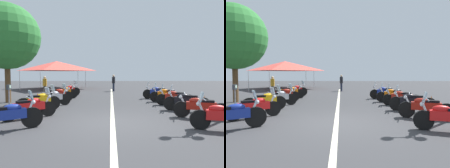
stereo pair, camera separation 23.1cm
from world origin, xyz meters
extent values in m
plane|color=#38383A|center=(0.00, 0.00, 0.00)|extent=(80.00, 80.00, 0.00)
cube|color=beige|center=(4.51, 0.00, 0.00)|extent=(21.66, 0.16, 0.01)
cylinder|color=black|center=(-0.60, 2.65, 0.34)|extent=(0.49, 0.64, 0.67)
cube|color=navy|center=(-1.01, 3.27, 0.52)|extent=(0.86, 1.10, 0.30)
ellipsoid|color=navy|center=(-0.91, 3.12, 0.72)|extent=(0.50, 0.58, 0.22)
cylinder|color=silver|center=(-0.63, 2.70, 0.64)|extent=(0.22, 0.28, 0.58)
cylinder|color=silver|center=(-0.65, 2.73, 1.00)|extent=(0.54, 0.38, 0.04)
sphere|color=silver|center=(-0.57, 2.61, 0.84)|extent=(0.14, 0.14, 0.14)
cube|color=silver|center=(-0.61, 2.67, 1.07)|extent=(0.37, 0.30, 0.32)
cylinder|color=black|center=(1.15, 2.67, 0.31)|extent=(0.51, 0.57, 0.62)
cylinder|color=black|center=(0.18, 3.84, 0.31)|extent=(0.51, 0.57, 0.62)
cube|color=red|center=(0.66, 3.25, 0.49)|extent=(0.95, 1.07, 0.30)
ellipsoid|color=red|center=(0.78, 3.12, 0.69)|extent=(0.53, 0.57, 0.22)
cube|color=black|center=(0.52, 3.42, 0.67)|extent=(0.51, 0.54, 0.12)
cylinder|color=silver|center=(1.11, 2.72, 0.61)|extent=(0.24, 0.27, 0.58)
cylinder|color=silver|center=(1.08, 2.75, 0.97)|extent=(0.50, 0.43, 0.04)
sphere|color=silver|center=(1.18, 2.63, 0.81)|extent=(0.14, 0.14, 0.14)
cylinder|color=silver|center=(0.51, 3.72, 0.22)|extent=(0.41, 0.47, 0.08)
cube|color=silver|center=(1.14, 2.69, 1.04)|extent=(0.35, 0.32, 0.32)
cylinder|color=black|center=(2.68, 2.90, 0.33)|extent=(0.51, 0.62, 0.67)
cylinder|color=black|center=(1.87, 4.01, 0.33)|extent=(0.51, 0.62, 0.67)
cube|color=#EAB214|center=(2.28, 3.46, 0.51)|extent=(0.84, 1.01, 0.30)
ellipsoid|color=#EAB214|center=(2.38, 3.31, 0.71)|extent=(0.52, 0.57, 0.22)
cube|color=black|center=(2.15, 3.63, 0.69)|extent=(0.49, 0.54, 0.12)
cylinder|color=silver|center=(2.65, 2.95, 0.63)|extent=(0.23, 0.28, 0.58)
cylinder|color=silver|center=(2.63, 2.98, 0.99)|extent=(0.52, 0.40, 0.04)
sphere|color=silver|center=(2.71, 2.86, 0.83)|extent=(0.14, 0.14, 0.14)
cylinder|color=silver|center=(2.18, 3.90, 0.23)|extent=(0.39, 0.49, 0.08)
cube|color=silver|center=(2.67, 2.92, 1.06)|extent=(0.36, 0.31, 0.32)
cylinder|color=black|center=(4.07, 2.65, 0.32)|extent=(0.48, 0.60, 0.63)
cylinder|color=black|center=(3.19, 3.89, 0.32)|extent=(0.48, 0.60, 0.63)
cube|color=silver|center=(3.63, 3.27, 0.50)|extent=(0.90, 1.10, 0.30)
ellipsoid|color=silver|center=(3.73, 3.13, 0.70)|extent=(0.51, 0.57, 0.22)
cube|color=black|center=(3.50, 3.45, 0.68)|extent=(0.49, 0.54, 0.12)
cylinder|color=silver|center=(4.03, 2.70, 0.62)|extent=(0.22, 0.28, 0.58)
cylinder|color=silver|center=(4.01, 2.74, 0.98)|extent=(0.53, 0.39, 0.04)
sphere|color=silver|center=(4.09, 2.61, 0.82)|extent=(0.14, 0.14, 0.14)
cylinder|color=silver|center=(3.51, 3.75, 0.22)|extent=(0.38, 0.50, 0.08)
cube|color=silver|center=(4.05, 2.67, 1.05)|extent=(0.36, 0.31, 0.32)
cylinder|color=black|center=(5.67, 2.82, 0.31)|extent=(0.44, 0.61, 0.62)
cylinder|color=black|center=(4.91, 4.08, 0.31)|extent=(0.44, 0.61, 0.62)
cube|color=maroon|center=(5.29, 3.45, 0.49)|extent=(0.82, 1.10, 0.30)
ellipsoid|color=maroon|center=(5.38, 3.30, 0.69)|extent=(0.49, 0.58, 0.22)
cube|color=black|center=(5.17, 3.64, 0.67)|extent=(0.47, 0.55, 0.12)
cylinder|color=silver|center=(5.64, 2.87, 0.61)|extent=(0.21, 0.28, 0.58)
cylinder|color=silver|center=(5.62, 2.91, 0.97)|extent=(0.55, 0.36, 0.04)
sphere|color=silver|center=(5.69, 2.78, 0.81)|extent=(0.14, 0.14, 0.14)
cylinder|color=silver|center=(5.21, 3.92, 0.22)|extent=(0.35, 0.51, 0.08)
cylinder|color=black|center=(7.12, 2.78, 0.33)|extent=(0.43, 0.66, 0.67)
cylinder|color=black|center=(6.43, 4.13, 0.33)|extent=(0.43, 0.66, 0.67)
cube|color=orange|center=(6.77, 3.45, 0.51)|extent=(0.77, 1.15, 0.30)
ellipsoid|color=orange|center=(6.86, 3.29, 0.71)|extent=(0.47, 0.58, 0.22)
cube|color=black|center=(6.67, 3.65, 0.69)|extent=(0.45, 0.55, 0.12)
cylinder|color=silver|center=(7.09, 2.83, 0.63)|extent=(0.19, 0.29, 0.58)
cylinder|color=silver|center=(7.07, 2.87, 0.99)|extent=(0.57, 0.32, 0.04)
sphere|color=silver|center=(7.14, 2.73, 0.83)|extent=(0.14, 0.14, 0.14)
cylinder|color=silver|center=(6.73, 3.94, 0.23)|extent=(0.32, 0.53, 0.08)
cylinder|color=black|center=(8.71, 2.86, 0.33)|extent=(0.50, 0.63, 0.67)
cylinder|color=black|center=(7.90, 3.99, 0.33)|extent=(0.50, 0.63, 0.67)
cube|color=red|center=(8.30, 3.42, 0.51)|extent=(0.84, 1.02, 0.30)
ellipsoid|color=red|center=(8.41, 3.27, 0.71)|extent=(0.51, 0.57, 0.22)
cube|color=black|center=(8.18, 3.60, 0.69)|extent=(0.49, 0.54, 0.12)
cylinder|color=silver|center=(8.67, 2.91, 0.63)|extent=(0.23, 0.28, 0.58)
cylinder|color=silver|center=(8.65, 2.94, 0.99)|extent=(0.53, 0.39, 0.04)
sphere|color=silver|center=(8.74, 2.82, 0.83)|extent=(0.14, 0.14, 0.14)
cylinder|color=silver|center=(8.21, 3.86, 0.23)|extent=(0.38, 0.49, 0.08)
cube|color=silver|center=(8.70, 2.87, 1.06)|extent=(0.36, 0.31, 0.32)
cylinder|color=black|center=(-0.84, -2.76, 0.31)|extent=(0.31, 0.63, 0.62)
cube|color=red|center=(-1.02, -3.42, 0.49)|extent=(0.56, 1.07, 0.30)
ellipsoid|color=red|center=(-0.97, -3.24, 0.69)|extent=(0.39, 0.57, 0.22)
cylinder|color=silver|center=(-0.85, -2.82, 0.61)|extent=(0.15, 0.30, 0.58)
cylinder|color=silver|center=(-0.86, -2.86, 0.97)|extent=(0.61, 0.21, 0.04)
sphere|color=silver|center=(-0.82, -2.71, 0.81)|extent=(0.14, 0.14, 0.14)
cube|color=silver|center=(-0.84, -2.78, 1.04)|extent=(0.38, 0.22, 0.32)
cylinder|color=black|center=(0.91, -2.80, 0.32)|extent=(0.34, 0.66, 0.65)
cylinder|color=black|center=(0.44, -4.16, 0.32)|extent=(0.34, 0.66, 0.65)
cube|color=maroon|center=(0.67, -3.48, 0.50)|extent=(0.62, 1.12, 0.30)
ellipsoid|color=maroon|center=(0.73, -3.31, 0.70)|extent=(0.42, 0.58, 0.22)
cube|color=black|center=(0.60, -3.69, 0.68)|extent=(0.40, 0.54, 0.12)
cylinder|color=silver|center=(0.89, -2.86, 0.62)|extent=(0.16, 0.30, 0.58)
cylinder|color=silver|center=(0.87, -2.90, 0.98)|extent=(0.60, 0.24, 0.04)
sphere|color=silver|center=(0.92, -2.75, 0.82)|extent=(0.14, 0.14, 0.14)
cylinder|color=silver|center=(0.36, -3.83, 0.23)|extent=(0.26, 0.55, 0.08)
cylinder|color=black|center=(2.41, -2.81, 0.34)|extent=(0.36, 0.68, 0.68)
cylinder|color=black|center=(1.93, -4.17, 0.34)|extent=(0.36, 0.68, 0.68)
cube|color=black|center=(2.17, -3.49, 0.52)|extent=(0.63, 1.13, 0.30)
ellipsoid|color=black|center=(2.23, -3.32, 0.72)|extent=(0.42, 0.58, 0.22)
cube|color=black|center=(2.10, -3.70, 0.70)|extent=(0.41, 0.54, 0.12)
cylinder|color=silver|center=(2.39, -2.86, 0.64)|extent=(0.16, 0.30, 0.58)
cylinder|color=silver|center=(2.38, -2.90, 1.00)|extent=(0.60, 0.25, 0.04)
sphere|color=silver|center=(2.43, -2.76, 0.84)|extent=(0.14, 0.14, 0.14)
cylinder|color=silver|center=(1.85, -3.84, 0.24)|extent=(0.26, 0.54, 0.08)
cube|color=silver|center=(2.41, -2.83, 1.07)|extent=(0.38, 0.24, 0.32)
cylinder|color=black|center=(4.02, -2.79, 0.31)|extent=(0.29, 0.64, 0.63)
cylinder|color=black|center=(3.65, -4.23, 0.31)|extent=(0.29, 0.64, 0.63)
cube|color=maroon|center=(3.84, -3.51, 0.49)|extent=(0.56, 1.16, 0.30)
ellipsoid|color=maroon|center=(3.88, -3.34, 0.69)|extent=(0.38, 0.57, 0.22)
cube|color=black|center=(3.78, -3.72, 0.67)|extent=(0.37, 0.53, 0.12)
cylinder|color=silver|center=(4.01, -2.85, 0.61)|extent=(0.14, 0.30, 0.58)
cylinder|color=silver|center=(4.00, -2.89, 0.97)|extent=(0.61, 0.20, 0.04)
sphere|color=silver|center=(4.04, -2.74, 0.81)|extent=(0.14, 0.14, 0.14)
cylinder|color=silver|center=(3.55, -3.90, 0.22)|extent=(0.22, 0.55, 0.08)
cube|color=silver|center=(4.02, -2.81, 1.04)|extent=(0.38, 0.21, 0.32)
cylinder|color=black|center=(5.29, -2.68, 0.32)|extent=(0.24, 0.65, 0.64)
cylinder|color=black|center=(5.06, -4.11, 0.32)|extent=(0.24, 0.65, 0.64)
cube|color=orange|center=(5.17, -3.39, 0.50)|extent=(0.45, 1.13, 0.30)
ellipsoid|color=orange|center=(5.20, -3.22, 0.70)|extent=(0.34, 0.56, 0.22)
cube|color=black|center=(5.14, -3.61, 0.68)|extent=(0.33, 0.52, 0.12)
cylinder|color=silver|center=(5.28, -2.74, 0.62)|extent=(0.12, 0.30, 0.58)
cylinder|color=silver|center=(5.27, -2.78, 0.98)|extent=(0.62, 0.14, 0.04)
sphere|color=silver|center=(5.30, -2.63, 0.82)|extent=(0.14, 0.14, 0.14)
cylinder|color=silver|center=(4.92, -3.79, 0.22)|extent=(0.17, 0.56, 0.08)
cube|color=silver|center=(5.29, -2.70, 1.05)|extent=(0.37, 0.18, 0.32)
cylinder|color=black|center=(6.86, -2.51, 0.33)|extent=(0.26, 0.67, 0.66)
cylinder|color=black|center=(6.60, -3.96, 0.33)|extent=(0.26, 0.67, 0.66)
cube|color=navy|center=(6.73, -3.24, 0.51)|extent=(0.48, 1.15, 0.30)
ellipsoid|color=navy|center=(6.76, -3.06, 0.71)|extent=(0.35, 0.56, 0.22)
cube|color=black|center=(6.69, -3.46, 0.69)|extent=(0.34, 0.52, 0.12)
cylinder|color=silver|center=(6.85, -2.57, 0.63)|extent=(0.12, 0.30, 0.58)
cylinder|color=silver|center=(6.85, -2.61, 0.99)|extent=(0.62, 0.15, 0.04)
sphere|color=silver|center=(6.87, -2.47, 0.83)|extent=(0.14, 0.14, 0.14)
cylinder|color=silver|center=(6.47, -3.64, 0.23)|extent=(0.18, 0.56, 0.08)
cube|color=silver|center=(6.86, -2.53, 1.06)|extent=(0.38, 0.18, 0.32)
cylinder|color=slate|center=(1.58, 4.50, 0.55)|extent=(0.06, 0.06, 1.10)
cube|color=#33383D|center=(1.58, 4.50, 1.18)|extent=(0.20, 0.14, 0.22)
cube|color=#B2D8BF|center=(1.57, 4.43, 1.20)|extent=(0.10, 0.02, 0.12)
cube|color=orange|center=(3.27, -4.86, 0.01)|extent=(0.36, 0.36, 0.03)
cone|color=orange|center=(3.27, -4.86, 0.32)|extent=(0.26, 0.26, 0.60)
cylinder|color=white|center=(3.27, -4.86, 0.34)|extent=(0.19, 0.19, 0.07)
cube|color=orange|center=(4.78, 4.45, 0.01)|extent=(0.36, 0.36, 0.03)
cone|color=orange|center=(4.78, 4.45, 0.32)|extent=(0.26, 0.26, 0.60)
cylinder|color=white|center=(4.78, 4.45, 0.34)|extent=(0.19, 0.19, 0.07)
cylinder|color=brown|center=(8.81, 5.30, 0.39)|extent=(0.14, 0.14, 0.77)
cylinder|color=brown|center=(8.93, 5.43, 0.39)|extent=(0.14, 0.14, 0.77)
cylinder|color=orange|center=(8.87, 5.37, 1.06)|extent=(0.32, 0.32, 0.58)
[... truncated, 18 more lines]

